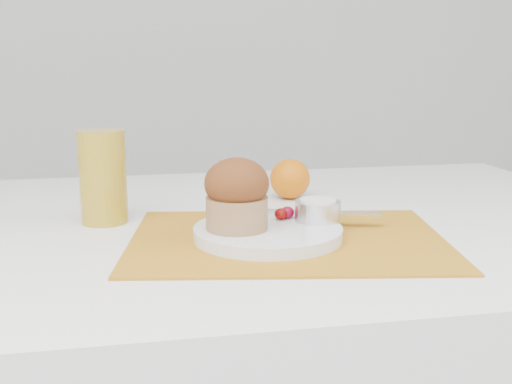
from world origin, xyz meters
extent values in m
cube|color=#B87719|center=(0.01, -0.07, 0.75)|extent=(0.46, 0.37, 0.00)
cylinder|color=white|center=(-0.02, -0.07, 0.76)|extent=(0.21, 0.21, 0.02)
cylinder|color=silver|center=(0.06, -0.05, 0.78)|extent=(0.08, 0.08, 0.03)
cylinder|color=white|center=(0.06, -0.05, 0.80)|extent=(0.06, 0.06, 0.01)
ellipsoid|color=#5B0215|center=(0.02, -0.03, 0.78)|extent=(0.02, 0.02, 0.02)
ellipsoid|color=#500402|center=(0.01, -0.04, 0.78)|extent=(0.02, 0.02, 0.02)
cube|color=white|center=(0.07, -0.02, 0.77)|extent=(0.17, 0.07, 0.00)
sphere|color=orange|center=(0.08, 0.18, 0.78)|extent=(0.07, 0.07, 0.07)
cylinder|color=#B69522|center=(-0.23, 0.07, 0.82)|extent=(0.07, 0.07, 0.14)
cylinder|color=#A67C50|center=(-0.06, -0.07, 0.79)|extent=(0.08, 0.08, 0.04)
ellipsoid|color=#3D1B0B|center=(-0.06, -0.07, 0.83)|extent=(0.08, 0.08, 0.07)
camera|label=1|loc=(-0.19, -0.87, 0.99)|focal=45.00mm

